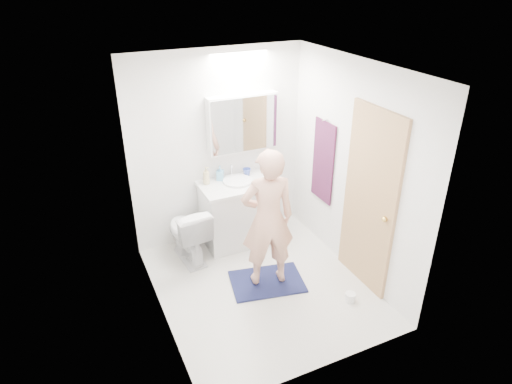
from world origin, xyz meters
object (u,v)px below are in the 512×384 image
vanity_cabinet (239,214)px  person (268,219)px  medicine_cabinet (242,123)px  soap_bottle_b (220,173)px  toothbrush_cup (247,172)px  toilet_paper_roll (350,297)px  toilet (188,233)px  soap_bottle_a (206,175)px

vanity_cabinet → person: bearing=-94.0°
medicine_cabinet → soap_bottle_b: size_ratio=4.70×
toothbrush_cup → toilet_paper_roll: size_ratio=0.94×
vanity_cabinet → toilet: vanity_cabinet is taller
vanity_cabinet → toothbrush_cup: 0.54m
vanity_cabinet → soap_bottle_b: soap_bottle_b is taller
medicine_cabinet → person: size_ratio=0.56×
vanity_cabinet → toothbrush_cup: bearing=41.2°
toilet_paper_roll → toilet: bearing=131.6°
vanity_cabinet → soap_bottle_a: (-0.36, 0.15, 0.54)m
soap_bottle_a → toothbrush_cup: bearing=1.1°
toilet → toilet_paper_roll: size_ratio=6.55×
toilet_paper_roll → person: bearing=135.5°
person → toilet: bearing=-40.1°
toilet → soap_bottle_a: 0.72m
vanity_cabinet → toilet_paper_roll: bearing=-69.4°
medicine_cabinet → person: (-0.22, -1.15, -0.67)m
medicine_cabinet → toilet: medicine_cabinet is taller
person → toothbrush_cup: person is taller
medicine_cabinet → toothbrush_cup: bearing=-60.0°
toilet_paper_roll → vanity_cabinet: bearing=110.6°
soap_bottle_b → toothbrush_cup: size_ratio=1.81×
person → toilet_paper_roll: size_ratio=14.27×
soap_bottle_b → toilet_paper_roll: (0.77, -1.78, -0.86)m
soap_bottle_a → toilet_paper_roll: size_ratio=2.04×
person → soap_bottle_a: size_ratio=7.00×
medicine_cabinet → soap_bottle_a: 0.77m
vanity_cabinet → soap_bottle_a: soap_bottle_a is taller
person → soap_bottle_a: (-0.29, 1.09, 0.10)m
soap_bottle_b → toilet_paper_roll: 2.12m
vanity_cabinet → medicine_cabinet: 1.14m
vanity_cabinet → soap_bottle_a: size_ratio=4.01×
toothbrush_cup → soap_bottle_a: bearing=-178.9°
vanity_cabinet → toilet_paper_roll: vanity_cabinet is taller
person → soap_bottle_a: 1.14m
vanity_cabinet → soap_bottle_a: bearing=157.3°
toilet → soap_bottle_b: (0.55, 0.30, 0.55)m
person → toothbrush_cup: (0.25, 1.10, 0.04)m
vanity_cabinet → toilet: (-0.72, -0.12, -0.03)m
toilet → vanity_cabinet: bearing=-175.7°
person → soap_bottle_b: person is taller
person → soap_bottle_b: 1.13m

